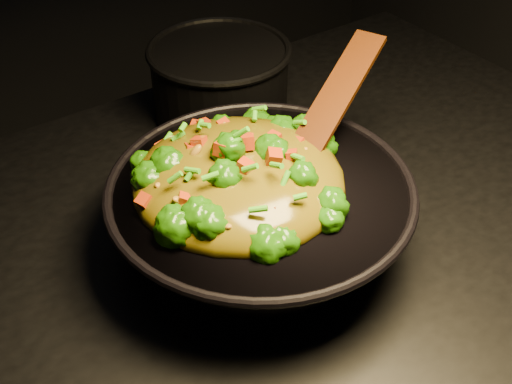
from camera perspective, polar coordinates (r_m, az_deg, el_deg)
wok at (r=0.85m, az=0.38°, el=-2.39°), size 0.50×0.50×0.11m
stir_fry at (r=0.80m, az=-1.60°, el=3.38°), size 0.36×0.36×0.09m
spatula at (r=0.87m, az=6.22°, el=6.93°), size 0.28×0.16×0.12m
back_pot at (r=1.13m, az=-3.20°, el=9.74°), size 0.24×0.24×0.13m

